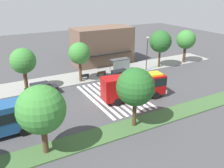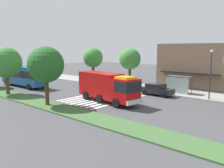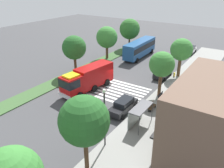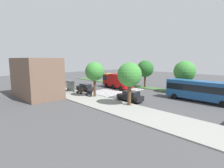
% 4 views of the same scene
% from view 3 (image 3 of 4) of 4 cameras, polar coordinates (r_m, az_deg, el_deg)
% --- Properties ---
extents(ground_plane, '(120.00, 120.00, 0.00)m').
position_cam_3_polar(ground_plane, '(36.43, 0.68, 0.11)').
color(ground_plane, '#424244').
extents(sidewalk, '(60.00, 5.97, 0.14)m').
position_cam_3_polar(sidewalk, '(32.79, 15.15, -3.68)').
color(sidewalk, gray).
rests_on(sidewalk, ground_plane).
extents(median_strip, '(60.00, 3.00, 0.14)m').
position_cam_3_polar(median_strip, '(41.04, -9.05, 2.84)').
color(median_strip, '#3D6033').
rests_on(median_strip, ground_plane).
extents(crosswalk, '(6.75, 12.09, 0.01)m').
position_cam_3_polar(crosswalk, '(34.88, -1.14, -1.07)').
color(crosswalk, silver).
rests_on(crosswalk, ground_plane).
extents(fire_truck, '(9.48, 3.57, 3.59)m').
position_cam_3_polar(fire_truck, '(33.59, -6.46, 1.50)').
color(fire_truck, '#A50C0C').
rests_on(fire_truck, ground_plane).
extents(parked_car_west, '(4.76, 2.05, 1.58)m').
position_cam_3_polar(parked_car_west, '(55.09, 19.38, 8.31)').
color(parked_car_west, silver).
rests_on(parked_car_west, ground_plane).
extents(parked_car_mid, '(4.58, 2.11, 1.83)m').
position_cam_3_polar(parked_car_mid, '(39.58, 12.89, 3.01)').
color(parked_car_mid, black).
rests_on(parked_car_mid, ground_plane).
extents(parked_car_east, '(4.70, 2.04, 1.67)m').
position_cam_3_polar(parked_car_east, '(28.50, 2.92, -5.52)').
color(parked_car_east, black).
rests_on(parked_car_east, ground_plane).
extents(transit_bus, '(10.97, 3.00, 3.55)m').
position_cam_3_polar(transit_bus, '(49.39, 7.15, 9.26)').
color(transit_bus, navy).
rests_on(transit_bus, ground_plane).
extents(bus_stop_shelter, '(3.50, 1.40, 2.46)m').
position_cam_3_polar(bus_stop_shelter, '(25.46, 6.74, -7.04)').
color(bus_stop_shelter, '#4C4C51').
rests_on(bus_stop_shelter, sidewalk).
extents(bench_near_shelter, '(1.60, 0.50, 0.90)m').
position_cam_3_polar(bench_near_shelter, '(29.29, 10.11, -5.63)').
color(bench_near_shelter, '#4C3823').
rests_on(bench_near_shelter, sidewalk).
extents(bench_west_of_shelter, '(1.60, 0.50, 0.90)m').
position_cam_3_polar(bench_west_of_shelter, '(31.99, 12.50, -3.08)').
color(bench_west_of_shelter, black).
rests_on(bench_west_of_shelter, sidewalk).
extents(street_lamp, '(0.36, 0.36, 6.32)m').
position_cam_3_polar(street_lamp, '(21.29, -1.93, -7.58)').
color(street_lamp, '#2D2D30').
rests_on(street_lamp, sidewalk).
extents(storefront_building, '(11.90, 6.75, 7.41)m').
position_cam_3_polar(storefront_building, '(22.97, 23.44, -7.70)').
color(storefront_building, brown).
rests_on(storefront_building, ground_plane).
extents(sidewalk_tree_far_west, '(3.71, 3.71, 6.59)m').
position_cam_3_polar(sidewalk_tree_far_west, '(39.24, 17.34, 8.32)').
color(sidewalk_tree_far_west, '#513823').
rests_on(sidewalk_tree_far_west, sidewalk).
extents(sidewalk_tree_west, '(3.52, 3.52, 6.53)m').
position_cam_3_polar(sidewalk_tree_west, '(31.32, 12.62, 4.85)').
color(sidewalk_tree_west, '#513823').
rests_on(sidewalk_tree_west, sidewalk).
extents(sidewalk_tree_center, '(4.19, 4.19, 7.11)m').
position_cam_3_polar(sidewalk_tree_center, '(18.17, -7.14, -9.31)').
color(sidewalk_tree_center, '#47301E').
rests_on(sidewalk_tree_center, sidewalk).
extents(median_tree_far_west, '(4.86, 4.86, 7.05)m').
position_cam_3_polar(median_tree_far_west, '(55.09, 4.55, 13.83)').
color(median_tree_far_west, '#47301E').
rests_on(median_tree_far_west, median_strip).
extents(median_tree_west, '(4.42, 4.42, 6.73)m').
position_cam_3_polar(median_tree_west, '(47.03, -1.33, 11.83)').
color(median_tree_west, '#513823').
rests_on(median_tree_west, median_strip).
extents(median_tree_center, '(4.16, 4.16, 6.76)m').
position_cam_3_polar(median_tree_center, '(39.42, -9.66, 9.13)').
color(median_tree_center, '#47301E').
rests_on(median_tree_center, median_strip).
extents(fire_hydrant, '(0.28, 0.28, 0.70)m').
position_cam_3_polar(fire_hydrant, '(40.18, 15.63, 2.36)').
color(fire_hydrant, gold).
rests_on(fire_hydrant, sidewalk).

